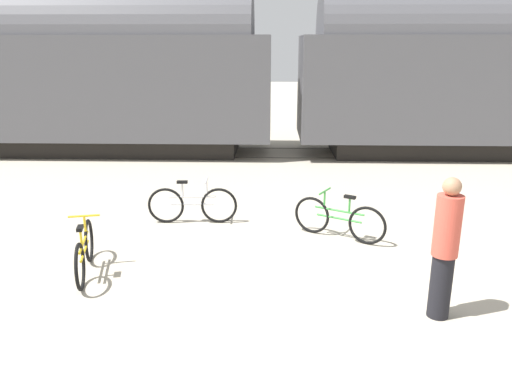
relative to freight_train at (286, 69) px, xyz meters
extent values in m
plane|color=#B2A893|center=(0.00, -9.48, -2.58)|extent=(80.00, 80.00, 0.00)
cube|color=black|center=(-7.11, 0.00, -2.30)|extent=(11.20, 2.19, 0.55)
cube|color=#4C4C51|center=(-7.11, 0.00, -0.52)|extent=(13.33, 2.91, 3.00)
cylinder|color=#4C4C51|center=(-7.11, 0.00, 0.98)|extent=(12.27, 2.77, 2.77)
cube|color=#4C4238|center=(0.00, -0.72, -2.57)|extent=(39.56, 0.07, 0.01)
cube|color=#4C4238|center=(0.00, 0.72, -2.57)|extent=(39.56, 0.07, 0.01)
torus|color=black|center=(-3.28, -8.24, -2.24)|extent=(0.20, 0.67, 0.68)
torus|color=black|center=(-3.06, -9.20, -2.24)|extent=(0.20, 0.67, 0.68)
cylinder|color=gold|center=(-3.17, -8.72, -2.06)|extent=(0.23, 0.85, 0.04)
cylinder|color=gold|center=(-3.17, -8.72, -2.21)|extent=(0.21, 0.78, 0.04)
cylinder|color=gold|center=(-3.13, -8.89, -1.92)|extent=(0.04, 0.04, 0.28)
cube|color=black|center=(-3.13, -8.89, -1.78)|extent=(0.12, 0.21, 0.05)
cylinder|color=gold|center=(-3.23, -8.46, -1.91)|extent=(0.04, 0.04, 0.31)
cylinder|color=gold|center=(-3.23, -8.46, -1.75)|extent=(0.46, 0.13, 0.03)
torus|color=black|center=(-1.40, -6.44, -2.23)|extent=(0.70, 0.07, 0.69)
torus|color=black|center=(-2.42, -6.47, -2.23)|extent=(0.70, 0.07, 0.69)
cylinder|color=silver|center=(-1.91, -6.45, -2.05)|extent=(0.90, 0.06, 0.04)
cylinder|color=silver|center=(-1.91, -6.45, -2.20)|extent=(0.82, 0.06, 0.04)
cylinder|color=silver|center=(-2.09, -6.46, -1.91)|extent=(0.04, 0.04, 0.29)
cube|color=black|center=(-2.09, -6.46, -1.76)|extent=(0.20, 0.09, 0.05)
cylinder|color=silver|center=(-1.63, -6.45, -1.89)|extent=(0.04, 0.04, 0.32)
cylinder|color=silver|center=(-1.63, -6.45, -1.73)|extent=(0.05, 0.46, 0.03)
torus|color=black|center=(0.34, -6.91, -2.24)|extent=(0.61, 0.38, 0.68)
torus|color=black|center=(1.24, -7.43, -2.24)|extent=(0.61, 0.38, 0.68)
cylinder|color=#338C38|center=(0.79, -7.17, -2.06)|extent=(0.81, 0.49, 0.04)
cylinder|color=#338C38|center=(0.79, -7.17, -2.21)|extent=(0.74, 0.45, 0.04)
cylinder|color=#338C38|center=(0.95, -7.26, -1.92)|extent=(0.04, 0.04, 0.28)
cube|color=black|center=(0.95, -7.26, -1.78)|extent=(0.21, 0.17, 0.05)
cylinder|color=#338C38|center=(0.54, -7.02, -1.91)|extent=(0.04, 0.04, 0.31)
cylinder|color=#338C38|center=(0.54, -7.02, -1.75)|extent=(0.26, 0.42, 0.03)
cylinder|color=black|center=(1.72, -9.78, -2.16)|extent=(0.27, 0.27, 0.84)
cylinder|color=#CC4C3D|center=(1.72, -9.78, -1.36)|extent=(0.32, 0.32, 0.76)
sphere|color=#A37556|center=(1.72, -9.78, -0.86)|extent=(0.22, 0.22, 0.22)
camera|label=1|loc=(-0.41, -15.48, 0.75)|focal=35.00mm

